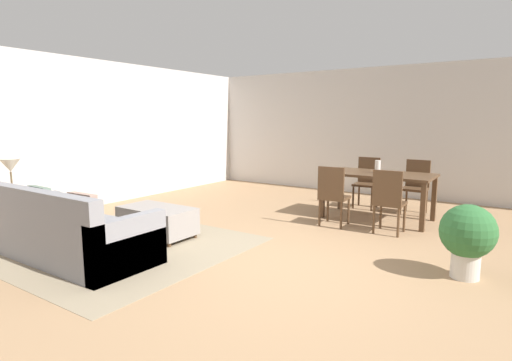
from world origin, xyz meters
name	(u,v)px	position (x,y,z in m)	size (l,w,h in m)	color
ground_plane	(273,266)	(0.00, 0.00, 0.00)	(10.80, 10.80, 0.00)	#9E7A56
wall_back	(401,132)	(0.00, 5.00, 1.35)	(9.00, 0.12, 2.70)	beige
wall_left	(73,134)	(-4.50, 0.50, 1.35)	(0.12, 11.00, 2.70)	beige
area_rug	(118,245)	(-2.05, -0.49, 0.00)	(3.00, 2.80, 0.01)	gray
couch	(66,234)	(-2.17, -1.10, 0.29)	(2.23, 0.94, 0.86)	gray
ottoman_table	(157,220)	(-1.94, 0.08, 0.24)	(1.05, 0.58, 0.42)	gray
side_table	(14,205)	(-3.59, -1.01, 0.44)	(0.40, 0.40, 0.56)	brown
table_lamp	(10,167)	(-3.59, -1.01, 0.97)	(0.26, 0.26, 0.53)	brown
dining_table	(378,179)	(0.25, 2.80, 0.67)	(1.70, 0.89, 0.76)	#513823
dining_chair_near_left	(333,193)	(-0.16, 1.96, 0.52)	(0.42, 0.42, 0.92)	#513823
dining_chair_near_right	(389,198)	(0.66, 2.00, 0.52)	(0.41, 0.41, 0.92)	#513823
dining_chair_far_left	(367,179)	(-0.20, 3.62, 0.52)	(0.42, 0.42, 0.92)	#513823
dining_chair_far_right	(416,183)	(0.66, 3.62, 0.52)	(0.41, 0.41, 0.92)	#513823
vase_centerpiece	(378,167)	(0.24, 2.80, 0.86)	(0.09, 0.09, 0.20)	silver
potted_plant	(468,235)	(1.80, 0.82, 0.45)	(0.55, 0.55, 0.77)	beige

